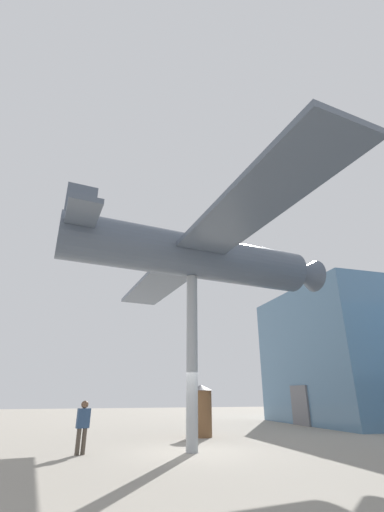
# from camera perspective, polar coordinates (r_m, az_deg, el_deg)

# --- Properties ---
(ground_plane) EXTENTS (80.00, 80.00, 0.00)m
(ground_plane) POSITION_cam_1_polar(r_m,az_deg,el_deg) (12.96, 0.00, -29.95)
(ground_plane) COLOR gray
(support_pylon_central) EXTENTS (0.41, 0.41, 6.10)m
(support_pylon_central) POSITION_cam_1_polar(r_m,az_deg,el_deg) (12.90, 0.00, -16.41)
(support_pylon_central) COLOR #999EA3
(support_pylon_central) RESTS_ON ground_plane
(suspended_airplane) EXTENTS (16.43, 12.02, 3.01)m
(suspended_airplane) POSITION_cam_1_polar(r_m,az_deg,el_deg) (13.95, 0.94, -0.10)
(suspended_airplane) COLOR #4C5666
(suspended_airplane) RESTS_ON support_pylon_central
(visitor_person) EXTENTS (0.30, 0.44, 1.59)m
(visitor_person) POSITION_cam_1_polar(r_m,az_deg,el_deg) (12.90, -17.73, -25.04)
(visitor_person) COLOR #4C4238
(visitor_person) RESTS_ON ground_plane
(info_kiosk) EXTENTS (1.12, 1.12, 2.19)m
(info_kiosk) POSITION_cam_1_polar(r_m,az_deg,el_deg) (17.21, 1.53, -24.21)
(info_kiosk) COLOR brown
(info_kiosk) RESTS_ON ground_plane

